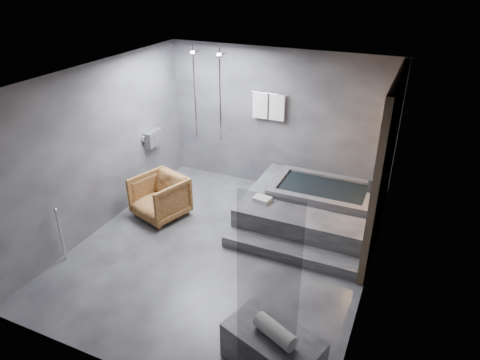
% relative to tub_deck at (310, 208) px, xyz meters
% --- Properties ---
extents(room, '(5.00, 5.04, 2.82)m').
position_rel_tub_deck_xyz_m(room, '(-0.65, -1.21, 1.48)').
color(room, '#2B2B2D').
rests_on(room, ground).
extents(tub_deck, '(2.20, 2.00, 0.50)m').
position_rel_tub_deck_xyz_m(tub_deck, '(0.00, 0.00, 0.00)').
color(tub_deck, '#303032').
rests_on(tub_deck, ground).
extents(tub_step, '(2.20, 0.36, 0.18)m').
position_rel_tub_deck_xyz_m(tub_step, '(0.00, -1.18, -0.16)').
color(tub_step, '#303032').
rests_on(tub_step, ground).
extents(concrete_bench, '(1.23, 0.92, 0.49)m').
position_rel_tub_deck_xyz_m(concrete_bench, '(0.45, -3.20, -0.00)').
color(concrete_bench, '#2D2D30').
rests_on(concrete_bench, ground).
extents(driftwood_chair, '(1.06, 1.07, 0.78)m').
position_rel_tub_deck_xyz_m(driftwood_chair, '(-2.54, -0.95, 0.14)').
color(driftwood_chair, '#4B2C12').
rests_on(driftwood_chair, ground).
extents(rolled_towel, '(0.54, 0.38, 0.18)m').
position_rel_tub_deck_xyz_m(rolled_towel, '(0.48, -3.25, 0.33)').
color(rolled_towel, white).
rests_on(rolled_towel, concrete_bench).
extents(deck_towel, '(0.32, 0.26, 0.08)m').
position_rel_tub_deck_xyz_m(deck_towel, '(-0.73, -0.52, 0.29)').
color(deck_towel, silver).
rests_on(deck_towel, tub_deck).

